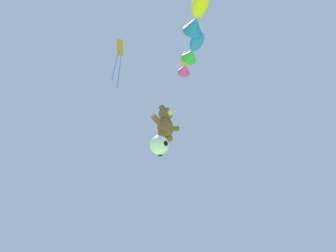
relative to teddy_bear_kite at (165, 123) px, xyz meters
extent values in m
ellipsoid|color=brown|center=(0.00, 0.01, -0.22)|extent=(0.77, 0.66, 0.94)
sphere|color=brown|center=(0.00, 0.01, 0.48)|extent=(0.65, 0.65, 0.65)
sphere|color=beige|center=(0.00, -0.27, 0.43)|extent=(0.27, 0.27, 0.27)
sphere|color=brown|center=(-0.23, 0.01, 0.73)|extent=(0.27, 0.27, 0.27)
cylinder|color=brown|center=(-0.56, 0.01, -0.05)|extent=(0.56, 0.25, 0.44)
sphere|color=brown|center=(-0.21, 0.01, -0.67)|extent=(0.35, 0.35, 0.35)
sphere|color=brown|center=(0.23, 0.01, 0.73)|extent=(0.27, 0.27, 0.27)
cylinder|color=brown|center=(0.56, 0.01, -0.05)|extent=(0.56, 0.25, 0.44)
sphere|color=brown|center=(0.21, 0.01, -0.67)|extent=(0.35, 0.35, 0.35)
sphere|color=white|center=(-0.51, -0.17, -1.33)|extent=(0.78, 0.78, 0.78)
sphere|color=black|center=(-0.16, -0.17, -1.33)|extent=(0.22, 0.22, 0.22)
sphere|color=black|center=(-0.59, 0.07, -1.08)|extent=(0.22, 0.22, 0.22)
sphere|color=black|center=(-0.51, -0.52, -1.38)|extent=(0.22, 0.22, 0.22)
sphere|color=black|center=(-0.34, -0.04, -1.62)|extent=(0.22, 0.22, 0.22)
ellipsoid|color=orange|center=(0.90, -0.61, 4.13)|extent=(1.09, 1.13, 0.47)
cone|color=#E53F9E|center=(1.43, -0.02, 4.13)|extent=(0.89, 0.88, 0.69)
sphere|color=black|center=(0.68, -0.85, 4.26)|extent=(0.12, 0.12, 0.12)
ellipsoid|color=blue|center=(-0.22, -2.20, 3.29)|extent=(1.05, 1.22, 0.50)
cone|color=green|center=(0.20, -1.49, 3.29)|extent=(0.94, 0.88, 0.74)
sphere|color=black|center=(-0.39, -2.50, 3.43)|extent=(0.13, 0.13, 0.13)
ellipsoid|color=yellow|center=(-1.54, -3.46, 3.38)|extent=(1.31, 1.44, 0.57)
cone|color=blue|center=(-0.95, -2.66, 3.38)|extent=(1.10, 1.07, 0.84)
cube|color=orange|center=(-2.09, 1.17, 4.04)|extent=(0.91, 0.69, 1.11)
cylinder|color=blue|center=(-2.24, 1.14, 2.77)|extent=(0.03, 0.27, 1.81)
cylinder|color=blue|center=(-1.95, 1.19, 2.61)|extent=(0.03, 0.07, 2.15)
camera|label=1|loc=(-7.05, -7.10, -6.02)|focal=28.00mm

